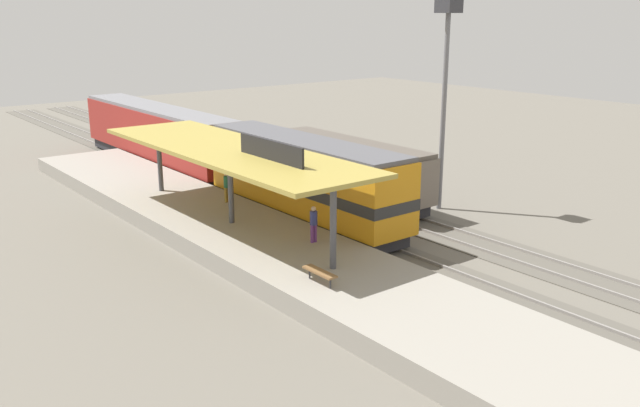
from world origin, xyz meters
name	(u,v)px	position (x,y,z in m)	size (l,w,h in m)	color
ground_plane	(334,216)	(2.00, 0.00, 0.00)	(120.00, 120.00, 0.00)	#666056
track_near	(305,222)	(0.00, 0.00, 0.03)	(3.20, 110.00, 0.16)	#565249
track_far	(368,207)	(4.60, 0.00, 0.03)	(3.20, 110.00, 0.16)	#565249
platform	(232,231)	(-4.60, 0.00, 0.45)	(6.00, 44.00, 0.90)	gray
station_canopy	(230,151)	(-4.60, -0.09, 4.53)	(5.20, 18.00, 4.70)	#47474C
platform_bench	(320,272)	(-6.00, -8.90, 1.34)	(0.44, 1.70, 0.50)	#333338
locomotive	(303,179)	(0.00, 0.15, 2.41)	(2.93, 14.43, 4.44)	#28282D
passenger_carriage_single	(157,135)	(0.00, 18.15, 2.31)	(2.90, 20.00, 4.24)	#28282D
freight_car	(348,170)	(4.60, 1.84, 1.97)	(2.80, 12.00, 3.54)	#28282D
light_mast	(446,62)	(7.80, -2.62, 8.40)	(1.10, 1.10, 11.70)	slate
person_waiting	(227,185)	(-2.83, 3.41, 1.85)	(0.34, 0.34, 1.71)	olive
person_walking	(314,222)	(-3.22, -4.92, 1.85)	(0.34, 0.34, 1.71)	#663375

